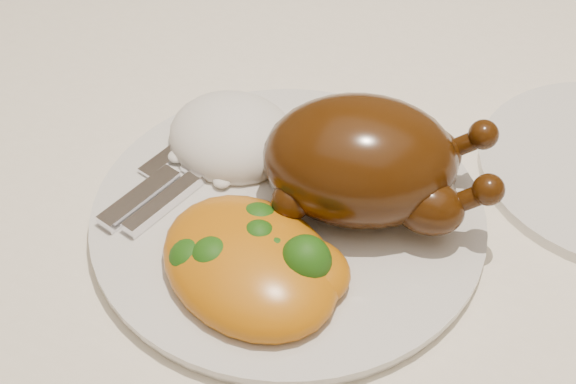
% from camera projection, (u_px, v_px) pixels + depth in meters
% --- Properties ---
extents(dining_table, '(1.60, 0.90, 0.76)m').
position_uv_depth(dining_table, '(434.00, 283.00, 0.70)').
color(dining_table, brown).
rests_on(dining_table, floor).
extents(tablecloth, '(1.73, 1.03, 0.18)m').
position_uv_depth(tablecloth, '(446.00, 226.00, 0.65)').
color(tablecloth, white).
rests_on(tablecloth, dining_table).
extents(dinner_plate, '(0.38, 0.38, 0.01)m').
position_uv_depth(dinner_plate, '(288.00, 217.00, 0.61)').
color(dinner_plate, silver).
rests_on(dinner_plate, tablecloth).
extents(roast_chicken, '(0.19, 0.15, 0.09)m').
position_uv_depth(roast_chicken, '(366.00, 161.00, 0.58)').
color(roast_chicken, '#3F2006').
rests_on(roast_chicken, dinner_plate).
extents(rice_mound, '(0.12, 0.12, 0.06)m').
position_uv_depth(rice_mound, '(233.00, 137.00, 0.65)').
color(rice_mound, white).
rests_on(rice_mound, dinner_plate).
extents(mac_and_cheese, '(0.17, 0.16, 0.06)m').
position_uv_depth(mac_and_cheese, '(257.00, 264.00, 0.55)').
color(mac_and_cheese, orange).
rests_on(mac_and_cheese, dinner_plate).
extents(cutlery, '(0.05, 0.18, 0.01)m').
position_uv_depth(cutlery, '(169.00, 179.00, 0.62)').
color(cutlery, silver).
rests_on(cutlery, dinner_plate).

